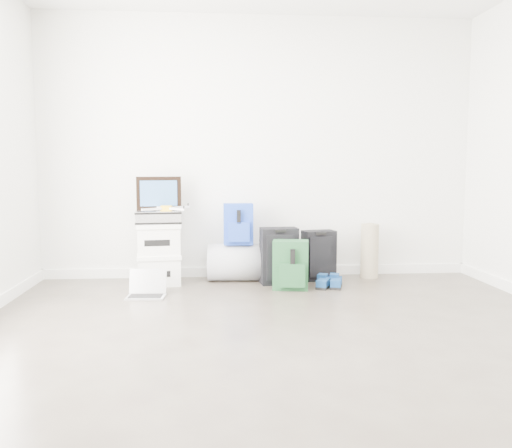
{
  "coord_description": "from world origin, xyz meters",
  "views": [
    {
      "loc": [
        -0.5,
        -3.17,
        1.15
      ],
      "look_at": [
        -0.08,
        1.9,
        0.62
      ],
      "focal_mm": 38.0,
      "sensor_mm": 36.0,
      "label": 1
    }
  ],
  "objects": [
    {
      "name": "painting",
      "position": [
        -1.01,
        2.25,
        0.89
      ],
      "size": [
        0.44,
        0.12,
        0.33
      ],
      "rotation": [
        0.0,
        0.0,
        0.21
      ],
      "color": "black",
      "rests_on": "briefcase"
    },
    {
      "name": "drone",
      "position": [
        -0.93,
        2.13,
        0.75
      ],
      "size": [
        0.44,
        0.44,
        0.05
      ],
      "rotation": [
        0.0,
        0.0,
        -0.06
      ],
      "color": "gold",
      "rests_on": "briefcase"
    },
    {
      "name": "large_suitcase",
      "position": [
        0.17,
        2.08,
        0.28
      ],
      "size": [
        0.37,
        0.26,
        0.56
      ],
      "rotation": [
        0.0,
        0.0,
        0.08
      ],
      "color": "black",
      "rests_on": "ground"
    },
    {
      "name": "rolled_rug",
      "position": [
        1.15,
        2.31,
        0.28
      ],
      "size": [
        0.18,
        0.18,
        0.56
      ],
      "primitive_type": "cylinder",
      "color": "tan",
      "rests_on": "ground"
    },
    {
      "name": "blue_backpack",
      "position": [
        -0.23,
        2.24,
        0.57
      ],
      "size": [
        0.29,
        0.22,
        0.41
      ],
      "rotation": [
        0.0,
        0.0,
        -0.0
      ],
      "color": "#184C9E",
      "rests_on": "duffel_bag"
    },
    {
      "name": "room_envelope",
      "position": [
        0.0,
        0.02,
        1.72
      ],
      "size": [
        4.52,
        5.02,
        2.71
      ],
      "color": "white",
      "rests_on": "ground"
    },
    {
      "name": "laptop",
      "position": [
        -1.08,
        1.64,
        0.06
      ],
      "size": [
        0.35,
        0.26,
        0.24
      ],
      "rotation": [
        0.0,
        0.0,
        -0.07
      ],
      "color": "silver",
      "rests_on": "ground"
    },
    {
      "name": "boxes_stack",
      "position": [
        -1.01,
        2.15,
        0.3
      ],
      "size": [
        0.46,
        0.39,
        0.61
      ],
      "rotation": [
        0.0,
        0.0,
        0.11
      ],
      "color": "white",
      "rests_on": "ground"
    },
    {
      "name": "green_backpack",
      "position": [
        0.25,
        1.82,
        0.22
      ],
      "size": [
        0.36,
        0.29,
        0.46
      ],
      "rotation": [
        0.0,
        0.0,
        -0.18
      ],
      "color": "#163D20",
      "rests_on": "ground"
    },
    {
      "name": "briefcase",
      "position": [
        -1.01,
        2.15,
        0.67
      ],
      "size": [
        0.46,
        0.36,
        0.12
      ],
      "primitive_type": "cube",
      "rotation": [
        0.0,
        0.0,
        0.09
      ],
      "color": "#B2B2B7",
      "rests_on": "boxes_stack"
    },
    {
      "name": "ground",
      "position": [
        0.0,
        0.0,
        0.0
      ],
      "size": [
        5.0,
        5.0,
        0.0
      ],
      "primitive_type": "plane",
      "color": "#3A312A",
      "rests_on": "ground"
    },
    {
      "name": "duffel_bag",
      "position": [
        -0.23,
        2.27,
        0.19
      ],
      "size": [
        0.64,
        0.42,
        0.38
      ],
      "primitive_type": "cylinder",
      "rotation": [
        0.0,
        1.57,
        -0.07
      ],
      "color": "gray",
      "rests_on": "ground"
    },
    {
      "name": "carry_on",
      "position": [
        0.6,
        2.23,
        0.25
      ],
      "size": [
        0.35,
        0.27,
        0.51
      ],
      "rotation": [
        0.0,
        0.0,
        0.21
      ],
      "color": "black",
      "rests_on": "ground"
    },
    {
      "name": "shoes",
      "position": [
        0.64,
        1.87,
        0.04
      ],
      "size": [
        0.31,
        0.28,
        0.09
      ],
      "rotation": [
        0.0,
        0.0,
        -0.4
      ],
      "color": "black",
      "rests_on": "ground"
    }
  ]
}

